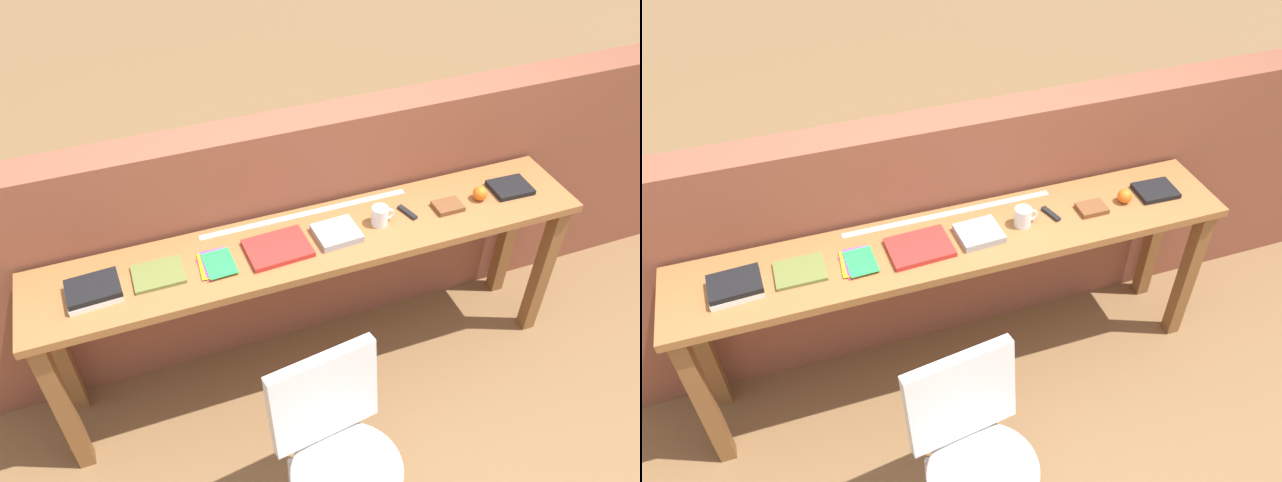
{
  "view_description": "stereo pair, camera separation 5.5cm",
  "coord_description": "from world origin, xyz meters",
  "views": [
    {
      "loc": [
        -0.7,
        -1.64,
        2.68
      ],
      "look_at": [
        0.0,
        0.25,
        0.9
      ],
      "focal_mm": 35.0,
      "sensor_mm": 36.0,
      "label": 1
    },
    {
      "loc": [
        -0.65,
        -1.66,
        2.68
      ],
      "look_at": [
        0.0,
        0.25,
        0.9
      ],
      "focal_mm": 35.0,
      "sensor_mm": 36.0,
      "label": 2
    }
  ],
  "objects": [
    {
      "name": "ground_plane",
      "position": [
        0.0,
        0.0,
        0.0
      ],
      "size": [
        40.0,
        40.0,
        0.0
      ],
      "primitive_type": "plane",
      "color": "brown"
    },
    {
      "name": "book_grey_hardcover",
      "position": [
        0.09,
        0.28,
        0.9
      ],
      "size": [
        0.2,
        0.18,
        0.03
      ],
      "primitive_type": "cube",
      "rotation": [
        0.0,
        0.0,
        0.05
      ],
      "color": "#9E9EA3",
      "rests_on": "sideboard"
    },
    {
      "name": "sports_ball_small",
      "position": [
        0.82,
        0.29,
        0.91
      ],
      "size": [
        0.07,
        0.07,
        0.07
      ],
      "primitive_type": "sphere",
      "color": "orange",
      "rests_on": "sideboard"
    },
    {
      "name": "leather_journal_brown",
      "position": [
        0.64,
        0.28,
        0.89
      ],
      "size": [
        0.13,
        0.1,
        0.02
      ],
      "primitive_type": "cube",
      "rotation": [
        0.0,
        0.0,
        -0.0
      ],
      "color": "brown",
      "rests_on": "sideboard"
    },
    {
      "name": "sideboard",
      "position": [
        0.0,
        0.3,
        0.74
      ],
      "size": [
        2.5,
        0.44,
        0.88
      ],
      "color": "#996033",
      "rests_on": "ground"
    },
    {
      "name": "pamphlet_pile_colourful",
      "position": [
        -0.45,
        0.28,
        0.89
      ],
      "size": [
        0.15,
        0.19,
        0.01
      ],
      "color": "#E5334C",
      "rests_on": "sideboard"
    },
    {
      "name": "brick_wall_back",
      "position": [
        0.0,
        0.64,
        0.64
      ],
      "size": [
        6.0,
        0.2,
        1.28
      ],
      "primitive_type": "cube",
      "color": "brown",
      "rests_on": "ground"
    },
    {
      "name": "book_open_centre",
      "position": [
        -0.18,
        0.28,
        0.89
      ],
      "size": [
        0.28,
        0.22,
        0.02
      ],
      "primitive_type": "cube",
      "rotation": [
        0.0,
        0.0,
        0.05
      ],
      "color": "red",
      "rests_on": "sideboard"
    },
    {
      "name": "multitool_folded",
      "position": [
        0.45,
        0.31,
        0.89
      ],
      "size": [
        0.05,
        0.11,
        0.02
      ],
      "primitive_type": "cube",
      "rotation": [
        0.0,
        0.0,
        0.29
      ],
      "color": "black",
      "rests_on": "sideboard"
    },
    {
      "name": "mug",
      "position": [
        0.3,
        0.29,
        0.92
      ],
      "size": [
        0.11,
        0.08,
        0.09
      ],
      "color": "white",
      "rests_on": "sideboard"
    },
    {
      "name": "ruler_metal_back_edge",
      "position": [
        0.01,
        0.47,
        0.88
      ],
      "size": [
        0.99,
        0.03,
        0.0
      ],
      "primitive_type": "cube",
      "color": "silver",
      "rests_on": "sideboard"
    },
    {
      "name": "book_stack_leftmost",
      "position": [
        -0.94,
        0.27,
        0.91
      ],
      "size": [
        0.22,
        0.17,
        0.05
      ],
      "color": "white",
      "rests_on": "sideboard"
    },
    {
      "name": "book_repair_rightmost",
      "position": [
        0.99,
        0.3,
        0.89
      ],
      "size": [
        0.19,
        0.16,
        0.02
      ],
      "primitive_type": "cube",
      "rotation": [
        0.0,
        0.0,
        -0.04
      ],
      "color": "black",
      "rests_on": "sideboard"
    },
    {
      "name": "magazine_cycling",
      "position": [
        -0.69,
        0.3,
        0.89
      ],
      "size": [
        0.21,
        0.17,
        0.02
      ],
      "primitive_type": "cube",
      "rotation": [
        0.0,
        0.0,
        0.0
      ],
      "color": "olive",
      "rests_on": "sideboard"
    },
    {
      "name": "chair_white_moulded",
      "position": [
        -0.2,
        -0.48,
        0.53
      ],
      "size": [
        0.5,
        0.51,
        0.89
      ],
      "color": "silver",
      "rests_on": "ground"
    }
  ]
}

